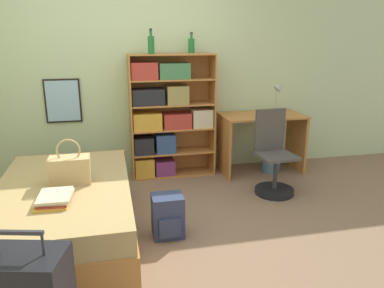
% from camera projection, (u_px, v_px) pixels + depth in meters
% --- Properties ---
extents(ground_plane, '(14.00, 14.00, 0.00)m').
position_uv_depth(ground_plane, '(147.00, 231.00, 3.45)').
color(ground_plane, '#84664C').
extents(wall_back, '(10.00, 0.09, 2.60)m').
position_uv_depth(wall_back, '(129.00, 72.00, 4.60)').
color(wall_back, beige).
rests_on(wall_back, ground_plane).
extents(bed, '(1.13, 1.86, 0.51)m').
position_uv_depth(bed, '(66.00, 212.00, 3.25)').
color(bed, '#B77538').
rests_on(bed, ground_plane).
extents(handbag, '(0.34, 0.19, 0.39)m').
position_uv_depth(handbag, '(70.00, 169.00, 3.18)').
color(handbag, tan).
rests_on(handbag, bed).
extents(book_stack_on_bed, '(0.27, 0.35, 0.06)m').
position_uv_depth(book_stack_on_bed, '(55.00, 198.00, 2.83)').
color(book_stack_on_bed, gold).
rests_on(book_stack_on_bed, bed).
extents(bookcase, '(1.04, 0.32, 1.53)m').
position_uv_depth(bookcase, '(165.00, 117.00, 4.64)').
color(bookcase, '#B77538').
rests_on(bookcase, ground_plane).
extents(bottle_green, '(0.08, 0.08, 0.28)m').
position_uv_depth(bottle_green, '(151.00, 44.00, 4.32)').
color(bottle_green, '#1E6B2D').
rests_on(bottle_green, bookcase).
extents(bottle_brown, '(0.08, 0.08, 0.24)m').
position_uv_depth(bottle_brown, '(191.00, 45.00, 4.50)').
color(bottle_brown, '#1E6B2D').
rests_on(bottle_brown, bookcase).
extents(desk, '(1.05, 0.58, 0.76)m').
position_uv_depth(desk, '(261.00, 133.00, 4.84)').
color(desk, '#B77538').
rests_on(desk, ground_plane).
extents(desk_lamp, '(0.18, 0.13, 0.43)m').
position_uv_depth(desk_lamp, '(279.00, 92.00, 4.73)').
color(desk_lamp, '#ADA89E').
rests_on(desk_lamp, desk).
extents(desk_chair, '(0.44, 0.44, 0.94)m').
position_uv_depth(desk_chair, '(273.00, 166.00, 4.22)').
color(desk_chair, black).
rests_on(desk_chair, ground_plane).
extents(backpack, '(0.27, 0.26, 0.38)m').
position_uv_depth(backpack, '(168.00, 216.00, 3.32)').
color(backpack, '#2D3856').
rests_on(backpack, ground_plane).
extents(waste_bin, '(0.24, 0.24, 0.25)m').
position_uv_depth(waste_bin, '(271.00, 163.00, 4.92)').
color(waste_bin, slate).
rests_on(waste_bin, ground_plane).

